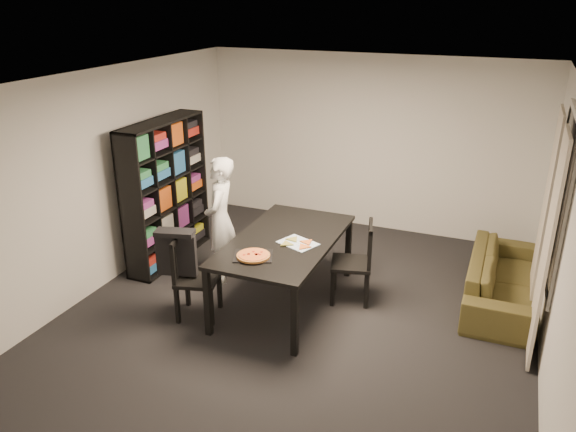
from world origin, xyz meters
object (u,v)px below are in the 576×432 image
at_px(chair_left, 189,271).
at_px(dining_table, 285,245).
at_px(bookshelf, 166,192).
at_px(baking_tray, 253,256).
at_px(person, 220,220).
at_px(pepperoni_pizza, 253,256).
at_px(sofa, 503,279).
at_px(chair_right, 359,257).

bearing_deg(chair_left, dining_table, -67.92).
xyz_separation_m(bookshelf, dining_table, (1.90, -0.51, -0.21)).
xyz_separation_m(chair_left, baking_tray, (0.73, 0.11, 0.28)).
distance_m(chair_left, person, 0.95).
distance_m(pepperoni_pizza, sofa, 2.97).
bearing_deg(person, bookshelf, -120.13).
bearing_deg(person, dining_table, 59.16).
distance_m(person, baking_tray, 1.16).
relative_size(chair_right, baking_tray, 2.43).
xyz_separation_m(person, baking_tray, (0.83, -0.81, 0.03)).
height_order(bookshelf, dining_table, bookshelf).
xyz_separation_m(chair_left, pepperoni_pizza, (0.75, 0.08, 0.30)).
height_order(bookshelf, baking_tray, bookshelf).
bearing_deg(dining_table, pepperoni_pizza, -101.22).
xyz_separation_m(pepperoni_pizza, sofa, (2.45, 1.57, -0.56)).
bearing_deg(pepperoni_pizza, bookshelf, 148.73).
height_order(dining_table, pepperoni_pizza, pepperoni_pizza).
relative_size(dining_table, baking_tray, 4.87).
height_order(chair_left, person, person).
xyz_separation_m(person, pepperoni_pizza, (0.85, -0.84, 0.05)).
xyz_separation_m(person, sofa, (3.30, 0.74, -0.51)).
height_order(chair_right, baking_tray, chair_right).
bearing_deg(bookshelf, baking_tray, -30.79).
height_order(chair_left, sofa, chair_left).
bearing_deg(dining_table, person, 164.69).
bearing_deg(bookshelf, chair_left, -48.27).
relative_size(baking_tray, sofa, 0.21).
relative_size(bookshelf, chair_left, 2.00).
height_order(bookshelf, chair_left, bookshelf).
bearing_deg(bookshelf, sofa, 6.62).
bearing_deg(bookshelf, chair_right, -2.57).
bearing_deg(sofa, dining_table, 113.12).
bearing_deg(pepperoni_pizza, chair_left, -174.28).
distance_m(bookshelf, chair_right, 2.70).
relative_size(dining_table, pepperoni_pizza, 5.57).
bearing_deg(baking_tray, sofa, 32.02).
relative_size(dining_table, chair_left, 2.05).
relative_size(pepperoni_pizza, sofa, 0.18).
relative_size(chair_right, pepperoni_pizza, 2.77).
bearing_deg(chair_right, chair_left, -71.86).
relative_size(bookshelf, baking_tray, 4.75).
height_order(bookshelf, pepperoni_pizza, bookshelf).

